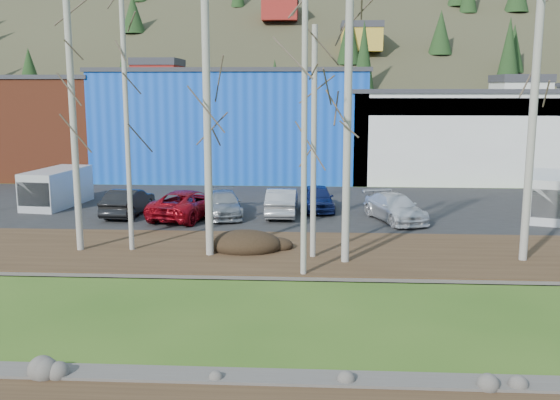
# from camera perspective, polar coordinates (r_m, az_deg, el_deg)

# --- Properties ---
(dirt_strip) EXTENTS (80.00, 1.80, 0.03)m
(dirt_strip) POSITION_cam_1_polar(r_m,az_deg,el_deg) (14.56, 1.51, -17.84)
(dirt_strip) COLOR #382616
(dirt_strip) RESTS_ON ground
(near_bank_rocks) EXTENTS (80.00, 0.80, 0.50)m
(near_bank_rocks) POSITION_cam_1_polar(r_m,az_deg,el_deg) (15.45, 1.63, -16.15)
(near_bank_rocks) COLOR #47423D
(near_bank_rocks) RESTS_ON ground
(river) EXTENTS (80.00, 8.00, 0.90)m
(river) POSITION_cam_1_polar(r_m,az_deg,el_deg) (19.21, 2.01, -10.72)
(river) COLOR #111D32
(river) RESTS_ON ground
(far_bank_rocks) EXTENTS (80.00, 0.80, 0.46)m
(far_bank_rocks) POSITION_cam_1_polar(r_m,az_deg,el_deg) (23.09, 2.25, -7.10)
(far_bank_rocks) COLOR #47423D
(far_bank_rocks) RESTS_ON ground
(far_bank) EXTENTS (80.00, 7.00, 0.15)m
(far_bank) POSITION_cam_1_polar(r_m,az_deg,el_deg) (26.14, 2.39, -4.86)
(far_bank) COLOR #382616
(far_bank) RESTS_ON ground
(parking_lot) EXTENTS (80.00, 14.00, 0.14)m
(parking_lot) POSITION_cam_1_polar(r_m,az_deg,el_deg) (36.39, 2.68, -0.58)
(parking_lot) COLOR black
(parking_lot) RESTS_ON ground
(building_brick) EXTENTS (16.32, 12.24, 7.80)m
(building_brick) POSITION_cam_1_polar(r_m,az_deg,el_deg) (55.48, -22.89, 6.34)
(building_brick) COLOR brown
(building_brick) RESTS_ON ground
(building_blue) EXTENTS (20.40, 12.24, 8.30)m
(building_blue) POSITION_cam_1_polar(r_m,az_deg,el_deg) (50.23, -4.00, 7.07)
(building_blue) COLOR #0B3EB1
(building_blue) RESTS_ON ground
(building_white) EXTENTS (18.36, 12.24, 6.80)m
(building_white) POSITION_cam_1_polar(r_m,az_deg,el_deg) (51.18, 16.54, 5.90)
(building_white) COLOR silver
(building_white) RESTS_ON ground
(hillside) EXTENTS (160.00, 72.00, 35.00)m
(hillside) POSITION_cam_1_polar(r_m,az_deg,el_deg) (95.34, 3.22, 16.57)
(hillside) COLOR #373321
(hillside) RESTS_ON ground
(dirt_mound) EXTENTS (3.07, 2.17, 0.60)m
(dirt_mound) POSITION_cam_1_polar(r_m,az_deg,el_deg) (26.35, -3.20, -3.90)
(dirt_mound) COLOR black
(dirt_mound) RESTS_ON far_bank
(birch_0) EXTENTS (0.28, 0.28, 10.13)m
(birch_0) POSITION_cam_1_polar(r_m,az_deg,el_deg) (26.91, -18.35, 6.18)
(birch_0) COLOR #B7B5A6
(birch_0) RESTS_ON far_bank
(birch_1) EXTENTS (0.20, 0.20, 11.06)m
(birch_1) POSITION_cam_1_polar(r_m,az_deg,el_deg) (26.31, -13.87, 7.33)
(birch_1) COLOR #B7B5A6
(birch_1) RESTS_ON far_bank
(birch_2) EXTENTS (0.31, 0.31, 10.36)m
(birch_2) POSITION_cam_1_polar(r_m,az_deg,el_deg) (24.94, -6.66, 6.60)
(birch_2) COLOR #B7B5A6
(birch_2) RESTS_ON far_bank
(birch_3) EXTENTS (0.30, 0.30, 10.12)m
(birch_3) POSITION_cam_1_polar(r_m,az_deg,el_deg) (23.88, 6.18, 6.17)
(birch_3) COLOR #B7B5A6
(birch_3) RESTS_ON far_bank
(birch_4) EXTENTS (0.22, 0.22, 9.09)m
(birch_4) POSITION_cam_1_polar(r_m,az_deg,el_deg) (24.56, 3.11, 5.12)
(birch_4) COLOR #B7B5A6
(birch_4) RESTS_ON far_bank
(birch_5) EXTENTS (0.21, 0.21, 10.34)m
(birch_5) POSITION_cam_1_polar(r_m,az_deg,el_deg) (22.10, 2.23, 6.19)
(birch_5) COLOR #B7B5A6
(birch_5) RESTS_ON far_bank
(birch_6) EXTENTS (0.31, 0.31, 11.74)m
(birch_6) POSITION_cam_1_polar(r_m,az_deg,el_deg) (25.81, 22.15, 7.58)
(birch_6) COLOR #B7B5A6
(birch_6) RESTS_ON far_bank
(car_0) EXTENTS (1.85, 4.48, 1.44)m
(car_0) POSITION_cam_1_polar(r_m,az_deg,el_deg) (34.28, -13.72, -0.18)
(car_0) COLOR black
(car_0) RESTS_ON parking_lot
(car_1) EXTENTS (3.82, 5.85, 1.50)m
(car_1) POSITION_cam_1_polar(r_m,az_deg,el_deg) (33.00, -8.41, -0.35)
(car_1) COLOR #A00C18
(car_1) RESTS_ON parking_lot
(car_2) EXTENTS (2.71, 4.78, 1.31)m
(car_2) POSITION_cam_1_polar(r_m,az_deg,el_deg) (33.22, -5.19, -0.38)
(car_2) COLOR gray
(car_2) RESTS_ON parking_lot
(car_3) EXTENTS (2.02, 4.21, 1.39)m
(car_3) POSITION_cam_1_polar(r_m,az_deg,el_deg) (34.73, 3.46, 0.18)
(car_3) COLOR #131F52
(car_3) RESTS_ON parking_lot
(car_4) EXTENTS (1.57, 4.48, 1.48)m
(car_4) POSITION_cam_1_polar(r_m,az_deg,el_deg) (33.27, 0.19, -0.17)
(car_4) COLOR #AEAEB0
(car_4) RESTS_ON parking_lot
(car_5) EXTENTS (3.38, 5.05, 1.36)m
(car_5) POSITION_cam_1_polar(r_m,az_deg,el_deg) (32.46, 10.47, -0.71)
(car_5) COLOR silver
(car_5) RESTS_ON parking_lot
(van_white) EXTENTS (3.75, 5.65, 2.29)m
(van_white) POSITION_cam_1_polar(r_m,az_deg,el_deg) (35.50, 23.69, 0.29)
(van_white) COLOR white
(van_white) RESTS_ON parking_lot
(van_grey) EXTENTS (2.62, 5.06, 2.12)m
(van_grey) POSITION_cam_1_polar(r_m,az_deg,el_deg) (38.04, -19.87, 1.02)
(van_grey) COLOR silver
(van_grey) RESTS_ON parking_lot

